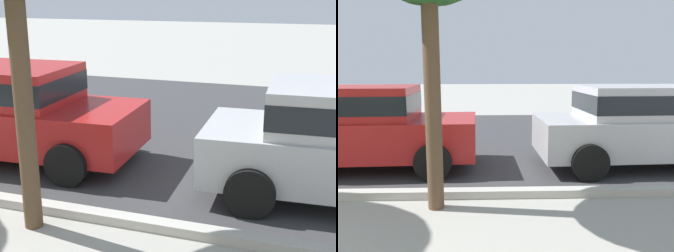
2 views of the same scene
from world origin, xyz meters
TOP-DOWN VIEW (x-y plane):
  - street_surface at (0.00, 7.50)m, footprint 60.00×9.00m
  - parked_car_red at (0.71, 4.51)m, footprint 4.18×2.08m

SIDE VIEW (x-z plane):
  - street_surface at x=0.00m, z-range 0.00..0.01m
  - parked_car_red at x=0.71m, z-range 0.06..1.62m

